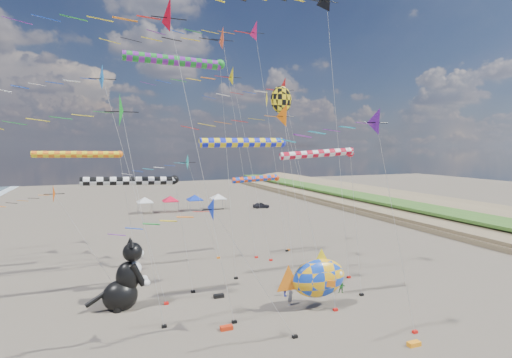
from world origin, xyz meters
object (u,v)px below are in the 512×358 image
object	(u,v)px
person_adult	(290,295)
child_green	(342,286)
fish_inflatable	(318,278)
cat_inflatable	(124,274)
parked_car	(261,205)
child_blue	(285,290)

from	to	relation	value
person_adult	child_green	bearing A→B (deg)	-24.87
child_green	person_adult	bearing A→B (deg)	-142.00
fish_inflatable	person_adult	world-z (taller)	fish_inflatable
cat_inflatable	parked_car	xyz separation A→B (m)	(30.69, 44.79, -2.28)
child_blue	parked_car	distance (m)	50.42
cat_inflatable	person_adult	distance (m)	13.92
parked_car	child_green	bearing A→B (deg)	179.31
cat_inflatable	person_adult	size ratio (longest dim) A/B	3.47
person_adult	child_green	world-z (taller)	person_adult
child_green	child_blue	xyz separation A→B (m)	(-5.15, 1.17, -0.03)
child_blue	person_adult	bearing A→B (deg)	-131.69
cat_inflatable	child_blue	size ratio (longest dim) A/B	5.00
cat_inflatable	child_blue	bearing A→B (deg)	-14.22
child_green	parked_car	bearing A→B (deg)	106.08
person_adult	child_blue	bearing A→B (deg)	43.84
cat_inflatable	person_adult	bearing A→B (deg)	-22.60
fish_inflatable	child_blue	world-z (taller)	fish_inflatable
child_blue	parked_car	size ratio (longest dim) A/B	0.32
person_adult	parked_car	distance (m)	52.42
person_adult	child_green	distance (m)	5.67
fish_inflatable	parked_car	bearing A→B (deg)	72.64
cat_inflatable	parked_car	distance (m)	54.34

